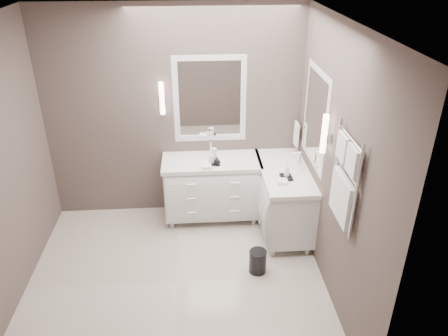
{
  "coord_description": "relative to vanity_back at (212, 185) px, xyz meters",
  "views": [
    {
      "loc": [
        0.25,
        -3.65,
        3.29
      ],
      "look_at": [
        0.57,
        0.7,
        1.01
      ],
      "focal_mm": 35.0,
      "sensor_mm": 36.0,
      "label": 1
    }
  ],
  "objects": [
    {
      "name": "towel_bar_corner",
      "position": [
        1.09,
        0.13,
        0.63
      ],
      "size": [
        0.03,
        0.22,
        0.3
      ],
      "color": "white",
      "rests_on": "wall_right"
    },
    {
      "name": "soap_bottle_c",
      "position": [
        0.84,
        -0.53,
        0.47
      ],
      "size": [
        0.07,
        0.08,
        0.16
      ],
      "primitive_type": "imported",
      "rotation": [
        0.0,
        0.0,
        0.23
      ],
      "color": "white",
      "rests_on": "amenity_tray_right"
    },
    {
      "name": "mirror_right",
      "position": [
        1.14,
        -0.43,
        1.06
      ],
      "size": [
        0.02,
        0.9,
        1.1
      ],
      "color": "white",
      "rests_on": "wall_right"
    },
    {
      "name": "sconce_back",
      "position": [
        -0.58,
        0.2,
        1.11
      ],
      "size": [
        0.06,
        0.06,
        0.4
      ],
      "color": "white",
      "rests_on": "wall_back"
    },
    {
      "name": "amenity_tray_right",
      "position": [
        0.84,
        -0.53,
        0.38
      ],
      "size": [
        0.13,
        0.17,
        0.03
      ],
      "primitive_type": "cube",
      "rotation": [
        0.0,
        0.0,
        0.05
      ],
      "color": "black",
      "rests_on": "vanity_right"
    },
    {
      "name": "vanity_right",
      "position": [
        0.88,
        -0.33,
        0.0
      ],
      "size": [
        0.59,
        1.24,
        0.97
      ],
      "color": "white",
      "rests_on": "floor"
    },
    {
      "name": "vanity_back",
      "position": [
        0.0,
        0.0,
        0.0
      ],
      "size": [
        1.24,
        0.59,
        0.97
      ],
      "color": "white",
      "rests_on": "floor"
    },
    {
      "name": "water_bottle",
      "position": [
        0.03,
        -0.07,
        0.46
      ],
      "size": [
        0.08,
        0.08,
        0.19
      ],
      "primitive_type": "cylinder",
      "rotation": [
        0.0,
        0.0,
        -0.19
      ],
      "color": "silver",
      "rests_on": "vanity_back"
    },
    {
      "name": "waste_bin",
      "position": [
        0.45,
        -1.12,
        -0.35
      ],
      "size": [
        0.23,
        0.23,
        0.27
      ],
      "primitive_type": "cylinder",
      "rotation": [
        0.0,
        0.0,
        0.23
      ],
      "color": "black",
      "rests_on": "floor"
    },
    {
      "name": "sconce_right",
      "position": [
        1.08,
        -1.01,
        1.11
      ],
      "size": [
        0.06,
        0.06,
        0.4
      ],
      "color": "white",
      "rests_on": "wall_right"
    },
    {
      "name": "towel_ladder",
      "position": [
        1.1,
        -1.63,
        0.91
      ],
      "size": [
        0.06,
        0.58,
        0.9
      ],
      "color": "white",
      "rests_on": "wall_right"
    },
    {
      "name": "wall_right",
      "position": [
        1.15,
        -1.23,
        0.86
      ],
      "size": [
        0.01,
        3.0,
        2.7
      ],
      "primitive_type": "cube",
      "color": "#4F433F",
      "rests_on": "floor"
    },
    {
      "name": "wall_front",
      "position": [
        -0.45,
        -2.73,
        0.86
      ],
      "size": [
        3.2,
        0.01,
        2.7
      ],
      "primitive_type": "cube",
      "color": "#4F433F",
      "rests_on": "floor"
    },
    {
      "name": "ceiling",
      "position": [
        -0.45,
        -1.23,
        2.22
      ],
      "size": [
        3.2,
        3.0,
        0.01
      ],
      "primitive_type": "cube",
      "color": "white",
      "rests_on": "wall_back"
    },
    {
      "name": "soap_bottle_b",
      "position": [
        0.06,
        -0.15,
        0.43
      ],
      "size": [
        0.09,
        0.09,
        0.09
      ],
      "primitive_type": "imported",
      "rotation": [
        0.0,
        0.0,
        -0.36
      ],
      "color": "black",
      "rests_on": "amenity_tray_back"
    },
    {
      "name": "soap_bottle_a",
      "position": [
        -0.0,
        -0.1,
        0.46
      ],
      "size": [
        0.07,
        0.07,
        0.15
      ],
      "primitive_type": "imported",
      "rotation": [
        0.0,
        0.0,
        -0.12
      ],
      "color": "white",
      "rests_on": "amenity_tray_back"
    },
    {
      "name": "floor",
      "position": [
        -0.45,
        -1.23,
        -0.49
      ],
      "size": [
        3.2,
        3.0,
        0.01
      ],
      "primitive_type": "cube",
      "color": "beige",
      "rests_on": "ground"
    },
    {
      "name": "amenity_tray_back",
      "position": [
        0.03,
        -0.12,
        0.38
      ],
      "size": [
        0.16,
        0.13,
        0.02
      ],
      "primitive_type": "cube",
      "rotation": [
        0.0,
        0.0,
        -0.15
      ],
      "color": "black",
      "rests_on": "vanity_back"
    },
    {
      "name": "wall_back",
      "position": [
        -0.45,
        0.28,
        0.86
      ],
      "size": [
        3.2,
        0.01,
        2.7
      ],
      "primitive_type": "cube",
      "color": "#4F433F",
      "rests_on": "floor"
    },
    {
      "name": "mirror_back",
      "position": [
        -0.0,
        0.26,
        1.06
      ],
      "size": [
        0.9,
        0.02,
        1.1
      ],
      "color": "white",
      "rests_on": "wall_back"
    }
  ]
}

